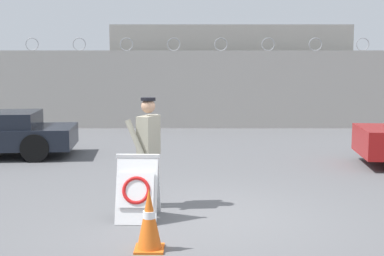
% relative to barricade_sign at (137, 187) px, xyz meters
% --- Properties ---
extents(ground_plane, '(90.00, 90.00, 0.00)m').
position_rel_barricade_sign_xyz_m(ground_plane, '(1.01, 0.11, -0.50)').
color(ground_plane, '#5B5B5E').
extents(perimeter_wall, '(36.00, 0.30, 3.22)m').
position_rel_barricade_sign_xyz_m(perimeter_wall, '(1.01, 11.26, 0.89)').
color(perimeter_wall, '#ADA8A0').
rests_on(perimeter_wall, ground_plane).
extents(building_block, '(9.32, 5.89, 3.78)m').
position_rel_barricade_sign_xyz_m(building_block, '(2.33, 15.67, 1.39)').
color(building_block, '#B2ADA3').
rests_on(building_block, ground_plane).
extents(barricade_sign, '(0.66, 0.75, 1.00)m').
position_rel_barricade_sign_xyz_m(barricade_sign, '(0.00, 0.00, 0.00)').
color(barricade_sign, white).
rests_on(barricade_sign, ground_plane).
extents(security_guard, '(0.56, 0.61, 1.80)m').
position_rel_barricade_sign_xyz_m(security_guard, '(0.10, 0.77, 0.52)').
color(security_guard, black).
rests_on(security_guard, ground_plane).
extents(traffic_cone_near, '(0.37, 0.37, 0.80)m').
position_rel_barricade_sign_xyz_m(traffic_cone_near, '(0.28, -1.32, -0.10)').
color(traffic_cone_near, orange).
rests_on(traffic_cone_near, ground_plane).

